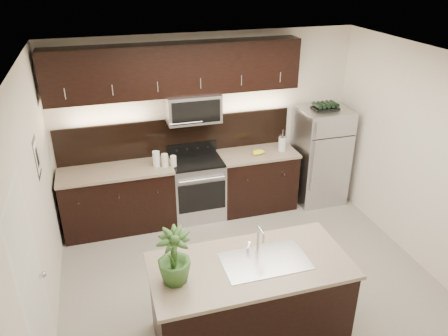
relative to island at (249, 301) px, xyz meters
name	(u,v)px	position (x,y,z in m)	size (l,w,h in m)	color
ground	(249,281)	(0.29, 0.80, -0.47)	(4.50, 4.50, 0.00)	gray
room_walls	(244,159)	(0.18, 0.77, 1.22)	(4.52, 4.02, 2.71)	beige
counter_run	(184,190)	(-0.16, 2.49, 0.00)	(3.51, 0.65, 0.94)	black
upper_fixtures	(179,77)	(-0.14, 2.64, 1.67)	(3.49, 0.40, 1.66)	black
island	(249,301)	(0.00, 0.00, 0.00)	(1.96, 0.96, 0.94)	black
sink_faucet	(265,259)	(0.15, 0.01, 0.48)	(0.84, 0.50, 0.28)	silver
refrigerator	(320,156)	(2.04, 2.43, 0.30)	(0.75, 0.67, 1.55)	#B2B2B7
wine_rack	(325,106)	(2.04, 2.43, 1.12)	(0.38, 0.24, 0.09)	black
plant	(174,257)	(-0.75, -0.03, 0.74)	(0.31, 0.31, 0.55)	#2E5220
canisters	(163,160)	(-0.46, 2.42, 0.57)	(0.32, 0.17, 0.22)	silver
french_press	(282,143)	(1.38, 2.44, 0.59)	(0.12, 0.12, 0.34)	silver
bananas	(255,153)	(0.92, 2.41, 0.50)	(0.20, 0.16, 0.06)	yellow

